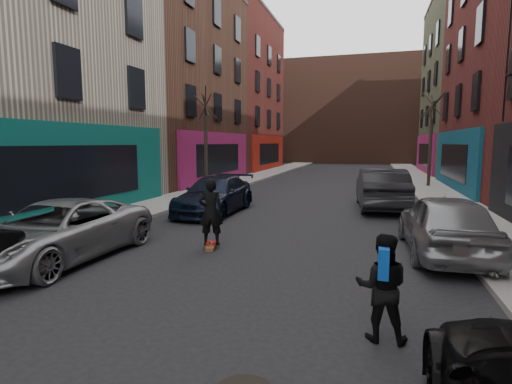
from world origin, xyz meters
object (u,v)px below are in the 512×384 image
Objects in this scene: tree_left_far at (206,132)px; parked_left_far at (57,231)px; tree_right_far at (431,131)px; skateboarder at (211,212)px; pedestrian at (382,287)px; parked_right_far at (445,224)px; parked_left_end at (215,195)px; parked_right_end at (381,189)px; skateboard at (211,246)px.

parked_left_far is at bearing -81.93° from tree_left_far.
tree_right_far is at bearing 25.82° from tree_left_far.
skateboarder is 5.78m from pedestrian.
tree_left_far is 1.41× the size of parked_right_far.
parked_left_end is 1.08× the size of parked_right_far.
tree_left_far is at bearing -45.56° from parked_right_far.
tree_left_far reaches higher than parked_right_end.
tree_right_far reaches higher than parked_left_far.
skateboarder reaches higher than skateboard.
tree_right_far is 18.90m from skateboarder.
parked_right_end is (-3.00, -9.19, -2.67)m from tree_right_far.
parked_right_far is at bearing -26.82° from parked_left_end.
skateboard is at bearing 7.89° from parked_right_far.
parked_right_end is at bearing 24.97° from parked_left_end.
skateboard is at bearing -42.72° from pedestrian.
tree_right_far is at bearing 51.56° from skateboard.
skateboarder is (4.96, -11.19, -2.40)m from tree_left_far.
tree_left_far is 7.30m from parked_left_end.
parked_right_end is at bearing 45.93° from skateboard.
tree_right_far is 3.85× the size of skateboarder.
parked_right_far is 2.60× the size of skateboarder.
tree_left_far reaches higher than pedestrian.
skateboarder is at bearing 7.89° from parked_right_far.
parked_right_end reaches higher than skateboard.
pedestrian is at bearing 69.83° from parked_right_far.
parked_right_far is at bearing -43.17° from tree_left_far.
tree_left_far is at bearing -23.86° from parked_right_end.
parked_left_far reaches higher than skateboard.
parked_left_end is at bearing 81.23° from parked_left_far.
skateboarder is 1.15× the size of pedestrian.
skateboard is (1.96, -5.09, -0.67)m from parked_left_end.
tree_right_far is 1.30× the size of parked_right_end.
parked_right_end is (6.40, 2.91, 0.14)m from parked_left_end.
tree_right_far is 4.41× the size of pedestrian.
skateboarder is at bearing 55.85° from parked_right_end.
skateboarder reaches higher than parked_left_far.
tree_right_far reaches higher than skateboarder.
parked_right_far is 7.08m from parked_right_end.
tree_right_far is at bearing -98.53° from pedestrian.
parked_left_end is at bearing -63.83° from tree_left_far.
pedestrian is at bearing -98.62° from tree_right_far.
tree_right_far is 1.33× the size of parked_left_far.
parked_right_far is (8.93, 3.09, 0.07)m from parked_left_far.
skateboarder is at bearing 0.00° from skateboard.
parked_left_far is (1.87, -13.22, -2.67)m from tree_left_far.
parked_right_end is 9.15m from skateboarder.
parked_left_end reaches higher than skateboard.
parked_left_end is 5.49m from skateboard.
tree_right_far is 1.37× the size of parked_left_end.
parked_right_far reaches higher than skateboard.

